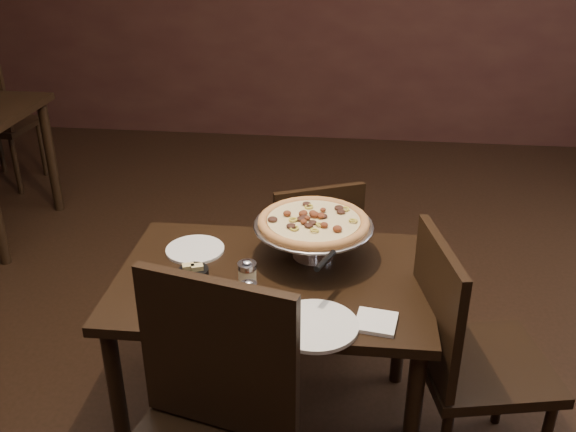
# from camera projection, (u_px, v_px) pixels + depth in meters

# --- Properties ---
(room) EXTENTS (6.04, 7.04, 2.84)m
(room) POSITION_uv_depth(u_px,v_px,m) (262.00, 77.00, 1.94)
(room) COLOR black
(room) RESTS_ON ground
(dining_table) EXTENTS (1.11, 0.75, 0.69)m
(dining_table) POSITION_uv_depth(u_px,v_px,m) (273.00, 297.00, 2.31)
(dining_table) COLOR black
(dining_table) RESTS_ON ground
(pizza_stand) EXTENTS (0.44, 0.44, 0.18)m
(pizza_stand) POSITION_uv_depth(u_px,v_px,m) (314.00, 222.00, 2.32)
(pizza_stand) COLOR silver
(pizza_stand) RESTS_ON dining_table
(parmesan_shaker) EXTENTS (0.07, 0.07, 0.11)m
(parmesan_shaker) POSITION_uv_depth(u_px,v_px,m) (247.00, 275.00, 2.17)
(parmesan_shaker) COLOR #F9F7C2
(parmesan_shaker) RESTS_ON dining_table
(pepper_flake_shaker) EXTENTS (0.05, 0.05, 0.09)m
(pepper_flake_shaker) POSITION_uv_depth(u_px,v_px,m) (249.00, 294.00, 2.09)
(pepper_flake_shaker) COLOR maroon
(pepper_flake_shaker) RESTS_ON dining_table
(packet_caddy) EXTENTS (0.10, 0.10, 0.08)m
(packet_caddy) POSITION_uv_depth(u_px,v_px,m) (194.00, 276.00, 2.20)
(packet_caddy) COLOR black
(packet_caddy) RESTS_ON dining_table
(napkin_stack) EXTENTS (0.14, 0.14, 0.01)m
(napkin_stack) POSITION_uv_depth(u_px,v_px,m) (376.00, 322.00, 2.01)
(napkin_stack) COLOR white
(napkin_stack) RESTS_ON dining_table
(plate_left) EXTENTS (0.22, 0.22, 0.01)m
(plate_left) POSITION_uv_depth(u_px,v_px,m) (195.00, 250.00, 2.43)
(plate_left) COLOR white
(plate_left) RESTS_ON dining_table
(plate_near) EXTENTS (0.28, 0.28, 0.01)m
(plate_near) POSITION_uv_depth(u_px,v_px,m) (315.00, 325.00, 1.99)
(plate_near) COLOR white
(plate_near) RESTS_ON dining_table
(serving_spatula) EXTENTS (0.16, 0.16, 0.02)m
(serving_spatula) POSITION_uv_depth(u_px,v_px,m) (325.00, 261.00, 2.08)
(serving_spatula) COLOR silver
(serving_spatula) RESTS_ON pizza_stand
(chair_far) EXTENTS (0.51, 0.51, 0.84)m
(chair_far) POSITION_uv_depth(u_px,v_px,m) (310.00, 256.00, 2.86)
(chair_far) COLOR black
(chair_far) RESTS_ON ground
(chair_side) EXTENTS (0.51, 0.51, 0.93)m
(chair_side) POSITION_uv_depth(u_px,v_px,m) (465.00, 351.00, 2.18)
(chair_side) COLOR black
(chair_side) RESTS_ON ground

